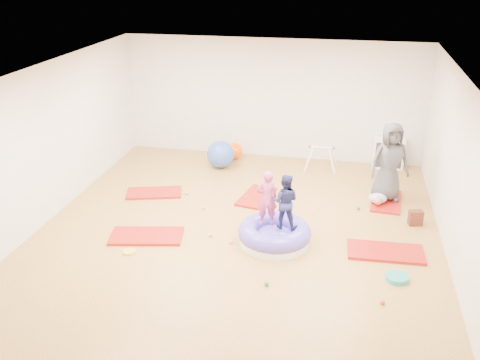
# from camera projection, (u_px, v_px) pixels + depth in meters

# --- Properties ---
(room) EXTENTS (7.01, 8.01, 2.81)m
(room) POSITION_uv_depth(u_px,v_px,m) (236.00, 159.00, 8.84)
(room) COLOR #AC7F3D
(room) RESTS_ON ground
(gym_mat_front_left) EXTENTS (1.33, 0.85, 0.05)m
(gym_mat_front_left) POSITION_uv_depth(u_px,v_px,m) (146.00, 236.00, 9.26)
(gym_mat_front_left) COLOR #AC3120
(gym_mat_front_left) RESTS_ON ground
(gym_mat_mid_left) EXTENTS (1.21, 0.84, 0.05)m
(gym_mat_mid_left) POSITION_uv_depth(u_px,v_px,m) (154.00, 193.00, 10.93)
(gym_mat_mid_left) COLOR #AC3120
(gym_mat_mid_left) RESTS_ON ground
(gym_mat_center_back) EXTENTS (0.71, 1.14, 0.04)m
(gym_mat_center_back) POSITION_uv_depth(u_px,v_px,m) (256.00, 197.00, 10.76)
(gym_mat_center_back) COLOR #AC3120
(gym_mat_center_back) RESTS_ON ground
(gym_mat_right) EXTENTS (1.25, 0.66, 0.05)m
(gym_mat_right) POSITION_uv_depth(u_px,v_px,m) (385.00, 252.00, 8.77)
(gym_mat_right) COLOR #AC3120
(gym_mat_right) RESTS_ON ground
(gym_mat_rear_right) EXTENTS (0.66, 1.16, 0.05)m
(gym_mat_rear_right) POSITION_uv_depth(u_px,v_px,m) (386.00, 201.00, 10.57)
(gym_mat_rear_right) COLOR #AC3120
(gym_mat_rear_right) RESTS_ON ground
(inflatable_cushion) EXTENTS (1.24, 1.24, 0.39)m
(inflatable_cushion) POSITION_uv_depth(u_px,v_px,m) (274.00, 234.00, 9.05)
(inflatable_cushion) COLOR white
(inflatable_cushion) RESTS_ON ground
(child_pink) EXTENTS (0.41, 0.33, 0.98)m
(child_pink) POSITION_uv_depth(u_px,v_px,m) (267.00, 195.00, 8.85)
(child_pink) COLOR #CD3E7B
(child_pink) RESTS_ON inflatable_cushion
(child_navy) EXTENTS (0.47, 0.38, 0.95)m
(child_navy) POSITION_uv_depth(u_px,v_px,m) (285.00, 199.00, 8.76)
(child_navy) COLOR navy
(child_navy) RESTS_ON inflatable_cushion
(adult_caregiver) EXTENTS (0.88, 0.71, 1.57)m
(adult_caregiver) POSITION_uv_depth(u_px,v_px,m) (390.00, 162.00, 10.31)
(adult_caregiver) COLOR #424348
(adult_caregiver) RESTS_ON gym_mat_rear_right
(infant) EXTENTS (0.35, 0.36, 0.21)m
(infant) POSITION_uv_depth(u_px,v_px,m) (378.00, 199.00, 10.36)
(infant) COLOR #AEC0E6
(infant) RESTS_ON gym_mat_rear_right
(ball_pit_balls) EXTENTS (3.85, 3.43, 0.07)m
(ball_pit_balls) POSITION_uv_depth(u_px,v_px,m) (260.00, 224.00, 9.63)
(ball_pit_balls) COLOR #277B31
(ball_pit_balls) RESTS_ON ground
(exercise_ball_blue) EXTENTS (0.63, 0.63, 0.63)m
(exercise_ball_blue) POSITION_uv_depth(u_px,v_px,m) (221.00, 154.00, 12.17)
(exercise_ball_blue) COLOR #2F56B0
(exercise_ball_blue) RESTS_ON ground
(exercise_ball_orange) EXTENTS (0.40, 0.40, 0.40)m
(exercise_ball_orange) POSITION_uv_depth(u_px,v_px,m) (234.00, 151.00, 12.71)
(exercise_ball_orange) COLOR #FF5900
(exercise_ball_orange) RESTS_ON ground
(infant_play_gym) EXTENTS (0.71, 0.68, 0.55)m
(infant_play_gym) POSITION_uv_depth(u_px,v_px,m) (321.00, 154.00, 12.03)
(infant_play_gym) COLOR white
(infant_play_gym) RESTS_ON ground
(cube_shelf) EXTENTS (0.68, 0.34, 0.68)m
(cube_shelf) POSITION_uv_depth(u_px,v_px,m) (388.00, 153.00, 12.16)
(cube_shelf) COLOR white
(cube_shelf) RESTS_ON ground
(balance_disc) EXTENTS (0.34, 0.34, 0.08)m
(balance_disc) POSITION_uv_depth(u_px,v_px,m) (397.00, 278.00, 8.05)
(balance_disc) COLOR teal
(balance_disc) RESTS_ON ground
(backpack) EXTENTS (0.27, 0.20, 0.28)m
(backpack) POSITION_uv_depth(u_px,v_px,m) (416.00, 218.00, 9.65)
(backpack) COLOR maroon
(backpack) RESTS_ON ground
(yellow_toy) EXTENTS (0.21, 0.21, 0.03)m
(yellow_toy) POSITION_uv_depth(u_px,v_px,m) (129.00, 252.00, 8.79)
(yellow_toy) COLOR yellow
(yellow_toy) RESTS_ON ground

